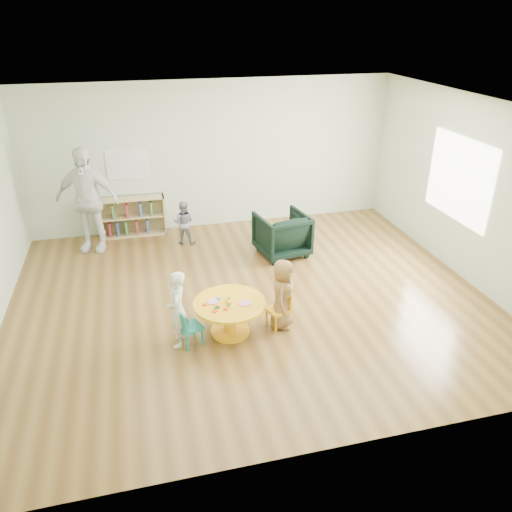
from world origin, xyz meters
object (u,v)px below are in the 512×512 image
(kid_chair_left, at_px, (187,327))
(child_right, at_px, (282,294))
(toddler, at_px, (184,223))
(adult_caretaker, at_px, (87,200))
(child_left, at_px, (177,309))
(armchair, at_px, (282,234))
(bookshelf, at_px, (132,216))
(kid_chair_right, at_px, (280,308))
(activity_table, at_px, (230,312))

(kid_chair_left, bearing_deg, child_right, 74.73)
(child_right, bearing_deg, toddler, 42.48)
(adult_caretaker, bearing_deg, child_left, -52.78)
(armchair, distance_m, adult_caretaker, 3.44)
(child_left, height_order, child_right, child_left)
(bookshelf, bearing_deg, kid_chair_right, -63.18)
(kid_chair_right, xyz_separation_m, adult_caretaker, (-2.57, 3.16, 0.66))
(child_left, height_order, toddler, child_left)
(kid_chair_right, distance_m, child_right, 0.22)
(kid_chair_right, xyz_separation_m, bookshelf, (-1.85, 3.66, 0.09))
(activity_table, relative_size, bookshelf, 0.79)
(armchair, bearing_deg, child_right, 63.06)
(activity_table, distance_m, kid_chair_right, 0.70)
(bookshelf, distance_m, adult_caretaker, 1.05)
(toddler, bearing_deg, armchair, 171.66)
(activity_table, height_order, bookshelf, bookshelf)
(kid_chair_right, relative_size, child_left, 0.50)
(kid_chair_left, relative_size, child_left, 0.49)
(activity_table, relative_size, child_left, 0.92)
(bookshelf, bearing_deg, child_right, -63.02)
(kid_chair_left, distance_m, toddler, 3.17)
(child_left, distance_m, child_right, 1.41)
(armchair, bearing_deg, adult_caretaker, -27.95)
(activity_table, xyz_separation_m, child_right, (0.72, -0.00, 0.17))
(activity_table, xyz_separation_m, toddler, (-0.25, 3.02, 0.08))
(toddler, bearing_deg, child_left, 102.07)
(kid_chair_left, distance_m, adult_caretaker, 3.61)
(kid_chair_right, bearing_deg, toddler, -1.71)
(child_left, xyz_separation_m, child_right, (1.40, 0.07, -0.02))
(kid_chair_left, xyz_separation_m, toddler, (0.33, 3.15, 0.14))
(activity_table, relative_size, adult_caretaker, 0.51)
(bookshelf, height_order, toddler, toddler)
(kid_chair_left, bearing_deg, adult_caretaker, -179.49)
(child_right, bearing_deg, child_left, 117.68)
(armchair, relative_size, toddler, 1.02)
(kid_chair_left, distance_m, kid_chair_right, 1.29)
(toddler, bearing_deg, kid_chair_left, 104.12)
(toddler, bearing_deg, child_right, 127.89)
(child_right, bearing_deg, activity_table, 114.59)
(armchair, bearing_deg, activity_table, 47.28)
(activity_table, height_order, kid_chair_left, activity_table)
(activity_table, bearing_deg, kid_chair_left, -167.40)
(activity_table, distance_m, adult_caretaker, 3.74)
(armchair, bearing_deg, child_left, 37.04)
(activity_table, xyz_separation_m, adult_caretaker, (-1.87, 3.18, 0.61))
(kid_chair_left, xyz_separation_m, child_right, (1.30, 0.13, 0.22))
(toddler, bearing_deg, activity_table, 114.80)
(kid_chair_right, relative_size, adult_caretaker, 0.27)
(bookshelf, distance_m, toddler, 1.11)
(toddler, bearing_deg, adult_caretaker, 14.48)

